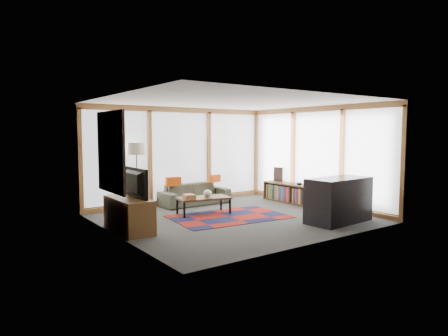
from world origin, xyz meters
TOP-DOWN VIEW (x-y plane):
  - ground at (0.00, 0.00)m, footprint 5.50×5.50m
  - room_envelope at (0.49, 0.56)m, footprint 5.52×5.02m
  - rug at (-0.05, 0.13)m, footprint 2.72×1.91m
  - sofa at (0.15, 1.95)m, footprint 1.92×0.79m
  - pillow_left at (-0.48, 1.97)m, footprint 0.42×0.17m
  - pillow_right at (0.80, 1.95)m, footprint 0.39×0.20m
  - floor_lamp at (-1.43, 2.09)m, footprint 0.42×0.42m
  - coffee_table at (-0.35, 0.74)m, footprint 1.31×0.83m
  - book_stack at (-0.73, 0.75)m, footprint 0.28×0.33m
  - vase at (-0.27, 0.70)m, footprint 0.24×0.24m
  - bookshelf at (2.43, 0.52)m, footprint 0.38×2.09m
  - bowl_a at (2.43, -0.06)m, footprint 0.25×0.25m
  - bowl_b at (2.43, 0.33)m, footprint 0.19×0.19m
  - shelf_picture at (2.57, 1.30)m, footprint 0.09×0.31m
  - tv_console at (-2.43, 0.18)m, footprint 0.55×1.31m
  - television at (-2.38, 0.16)m, footprint 0.15×1.01m
  - bar_counter at (1.56, -1.65)m, footprint 1.55×0.80m

SIDE VIEW (x-z plane):
  - ground at x=0.00m, z-range 0.00..0.00m
  - rug at x=-0.05m, z-range 0.00..0.01m
  - coffee_table at x=-0.35m, z-range 0.00..0.40m
  - bookshelf at x=2.43m, z-range 0.00..0.52m
  - sofa at x=0.15m, z-range 0.00..0.56m
  - tv_console at x=-2.43m, z-range 0.00..0.66m
  - book_stack at x=-0.73m, z-range 0.40..0.50m
  - bar_counter at x=1.56m, z-range 0.00..0.96m
  - vase at x=-0.27m, z-range 0.40..0.58m
  - bowl_b at x=2.43m, z-range 0.52..0.60m
  - bowl_a at x=2.43m, z-range 0.52..0.63m
  - pillow_right at x=0.80m, z-range 0.56..0.76m
  - pillow_left at x=-0.48m, z-range 0.56..0.78m
  - shelf_picture at x=2.57m, z-range 0.52..0.93m
  - floor_lamp at x=-1.43m, z-range 0.00..1.68m
  - television at x=-2.38m, z-range 0.66..1.24m
  - room_envelope at x=0.49m, z-range 0.23..2.85m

